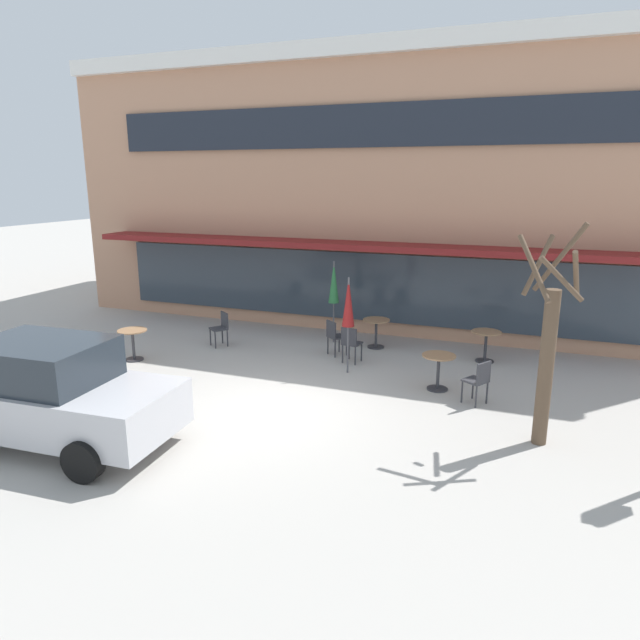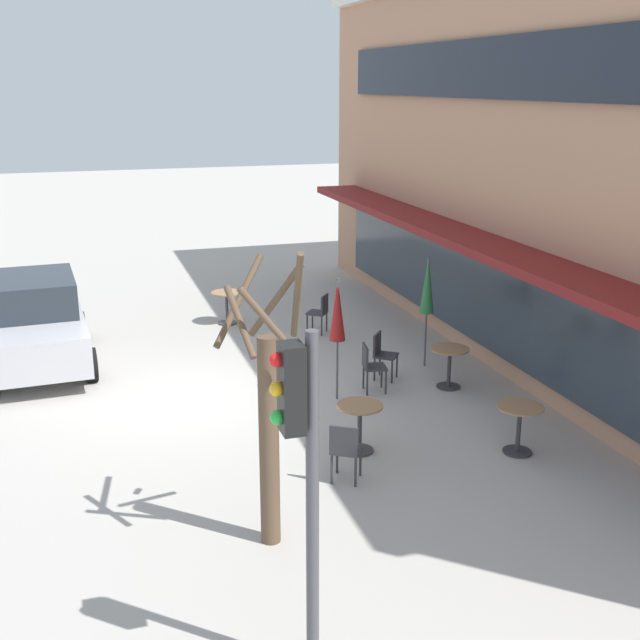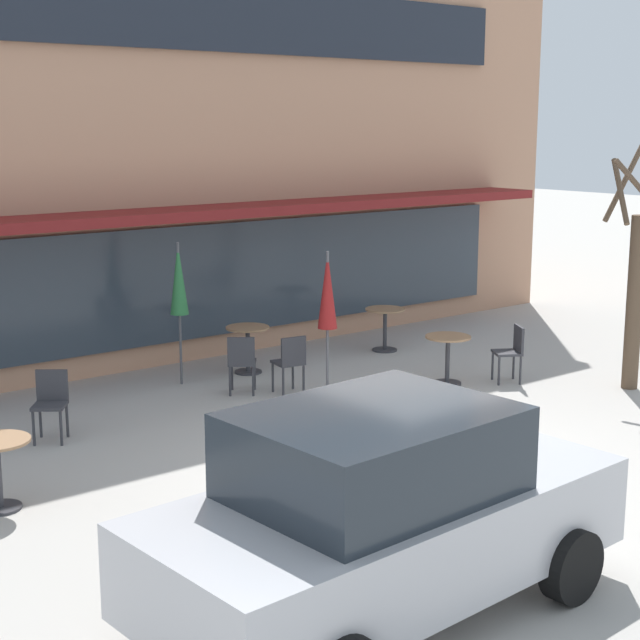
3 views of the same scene
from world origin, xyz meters
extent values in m
plane|color=#ADA8A0|center=(0.00, 0.00, 0.00)|extent=(80.00, 80.00, 0.00)
cube|color=maroon|center=(0.00, 5.45, 2.55)|extent=(15.89, 1.10, 0.16)
cube|color=#1E232D|center=(0.00, 5.94, 5.64)|extent=(14.96, 0.10, 1.10)
cube|color=#2D3842|center=(0.00, 5.94, 1.35)|extent=(14.96, 0.10, 1.90)
cylinder|color=#333338|center=(2.88, 2.24, 0.01)|extent=(0.44, 0.44, 0.03)
cylinder|color=#333338|center=(2.88, 2.24, 0.38)|extent=(0.07, 0.07, 0.70)
cylinder|color=#99704C|center=(2.88, 2.24, 0.74)|extent=(0.70, 0.70, 0.03)
cylinder|color=#333338|center=(0.86, 4.72, 0.01)|extent=(0.44, 0.44, 0.03)
cylinder|color=#333338|center=(0.86, 4.72, 0.38)|extent=(0.07, 0.07, 0.70)
cylinder|color=#99704C|center=(0.86, 4.72, 0.74)|extent=(0.70, 0.70, 0.03)
cylinder|color=#333338|center=(-4.38, 1.61, 0.01)|extent=(0.44, 0.44, 0.03)
cylinder|color=#333338|center=(-4.38, 1.61, 0.38)|extent=(0.07, 0.07, 0.70)
cylinder|color=#99704C|center=(-4.38, 1.61, 0.74)|extent=(0.70, 0.70, 0.03)
cylinder|color=#333338|center=(3.64, 4.52, 0.01)|extent=(0.44, 0.44, 0.03)
cylinder|color=#333338|center=(3.64, 4.52, 0.38)|extent=(0.07, 0.07, 0.70)
cylinder|color=#99704C|center=(3.64, 4.52, 0.74)|extent=(0.70, 0.70, 0.03)
cylinder|color=#4C4C51|center=(0.78, 2.58, 1.10)|extent=(0.04, 0.04, 2.20)
cone|color=maroon|center=(0.78, 2.58, 1.65)|extent=(0.28, 0.28, 1.10)
cylinder|color=#4C4C51|center=(-0.34, 4.79, 1.10)|extent=(0.04, 0.04, 2.20)
cone|color=#286B38|center=(-0.34, 4.79, 1.65)|extent=(0.28, 0.28, 1.10)
cylinder|color=#333338|center=(0.09, 4.02, 0.23)|extent=(0.04, 0.04, 0.45)
cylinder|color=#333338|center=(0.36, 3.81, 0.23)|extent=(0.04, 0.04, 0.45)
cylinder|color=#333338|center=(-0.12, 3.75, 0.23)|extent=(0.04, 0.04, 0.45)
cylinder|color=#333338|center=(0.15, 3.54, 0.23)|extent=(0.04, 0.04, 0.45)
cube|color=#333338|center=(0.12, 3.78, 0.47)|extent=(0.56, 0.56, 0.04)
cube|color=#333338|center=(0.01, 3.64, 0.69)|extent=(0.34, 0.28, 0.40)
cylinder|color=#333338|center=(-3.02, 3.15, 0.23)|extent=(0.04, 0.04, 0.45)
cylinder|color=#333338|center=(-3.29, 3.36, 0.23)|extent=(0.04, 0.04, 0.45)
cylinder|color=#333338|center=(-2.81, 3.43, 0.23)|extent=(0.04, 0.04, 0.45)
cylinder|color=#333338|center=(-3.09, 3.63, 0.23)|extent=(0.04, 0.04, 0.45)
cube|color=#333338|center=(-3.05, 3.39, 0.47)|extent=(0.56, 0.56, 0.04)
cube|color=#333338|center=(-2.95, 3.54, 0.69)|extent=(0.34, 0.27, 0.40)
cylinder|color=#333338|center=(3.45, 1.70, 0.23)|extent=(0.04, 0.04, 0.45)
cylinder|color=#333338|center=(3.63, 1.99, 0.23)|extent=(0.04, 0.04, 0.45)
cylinder|color=#333338|center=(3.74, 1.52, 0.23)|extent=(0.04, 0.04, 0.45)
cylinder|color=#333338|center=(3.92, 1.81, 0.23)|extent=(0.04, 0.04, 0.45)
cube|color=#333338|center=(3.68, 1.75, 0.47)|extent=(0.55, 0.55, 0.04)
cube|color=#333338|center=(3.84, 1.66, 0.69)|extent=(0.24, 0.36, 0.40)
cylinder|color=#333338|center=(0.50, 3.54, 0.23)|extent=(0.04, 0.04, 0.45)
cylinder|color=#333338|center=(0.84, 3.49, 0.23)|extent=(0.04, 0.04, 0.45)
cylinder|color=#333338|center=(0.45, 3.21, 0.23)|extent=(0.04, 0.04, 0.45)
cylinder|color=#333338|center=(0.79, 3.15, 0.23)|extent=(0.04, 0.04, 0.45)
cube|color=#333338|center=(0.65, 3.35, 0.47)|extent=(0.46, 0.46, 0.04)
cube|color=#333338|center=(0.62, 3.17, 0.69)|extent=(0.40, 0.10, 0.40)
cube|color=#B7B7BC|center=(-2.69, -2.51, 0.70)|extent=(4.29, 2.02, 0.76)
cube|color=#232B33|center=(-2.84, -2.52, 1.42)|extent=(2.18, 1.71, 0.68)
cylinder|color=black|center=(-1.44, -1.54, 0.32)|extent=(0.65, 0.25, 0.64)
cylinder|color=black|center=(-4.04, -1.68, 0.32)|extent=(0.65, 0.25, 0.64)
cylinder|color=brown|center=(4.89, 0.36, 1.31)|extent=(0.24, 0.24, 2.63)
cylinder|color=brown|center=(5.18, 0.30, 2.90)|extent=(0.21, 0.65, 0.80)
cylinder|color=brown|center=(4.94, 0.71, 3.09)|extent=(0.77, 0.19, 1.16)
cylinder|color=brown|center=(4.63, 0.54, 2.98)|extent=(0.46, 0.63, 0.94)
cylinder|color=brown|center=(4.57, 0.11, 2.99)|extent=(0.60, 0.74, 0.97)
cylinder|color=brown|center=(4.97, 0.04, 2.85)|extent=(0.71, 0.24, 0.71)
cylinder|color=#47474C|center=(7.20, 0.20, 1.70)|extent=(0.12, 0.12, 3.40)
cube|color=black|center=(7.20, 0.02, 2.90)|extent=(0.26, 0.20, 0.80)
sphere|color=red|center=(7.20, -0.11, 3.17)|extent=(0.13, 0.13, 0.13)
sphere|color=gold|center=(7.20, -0.11, 2.91)|extent=(0.13, 0.13, 0.13)
sphere|color=green|center=(7.20, -0.11, 2.65)|extent=(0.13, 0.13, 0.13)
camera|label=1|loc=(4.58, -9.16, 4.35)|focal=32.00mm
camera|label=2|loc=(13.33, -1.63, 5.39)|focal=45.00mm
camera|label=3|loc=(-7.73, -8.02, 3.96)|focal=55.00mm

